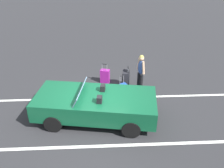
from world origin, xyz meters
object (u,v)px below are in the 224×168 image
suitcase_large_black (126,79)px  suitcase_small_carryon (122,89)px  convertible_car (90,104)px  suitcase_medium_bright (105,76)px  traveler_person (141,71)px

suitcase_large_black → suitcase_small_carryon: size_ratio=1.08×
suitcase_large_black → suitcase_small_carryon: (0.20, 0.67, -0.12)m
suitcase_small_carryon → convertible_car: bearing=-73.2°
suitcase_medium_bright → traveler_person: size_ratio=0.57×
traveler_person → suitcase_large_black: bearing=-54.5°
suitcase_medium_bright → traveler_person: traveler_person is taller
convertible_car → traveler_person: size_ratio=2.64×
suitcase_large_black → suitcase_medium_bright: 1.00m
suitcase_small_carryon → suitcase_medium_bright: bearing=179.7°
suitcase_medium_bright → suitcase_small_carryon: size_ratio=1.08×
convertible_car → suitcase_medium_bright: size_ratio=4.61×
convertible_car → suitcase_large_black: size_ratio=4.62×
suitcase_large_black → traveler_person: (-0.55, 0.40, 0.56)m
traveler_person → suitcase_small_carryon: bearing=1.2°
convertible_car → traveler_person: bearing=-130.2°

